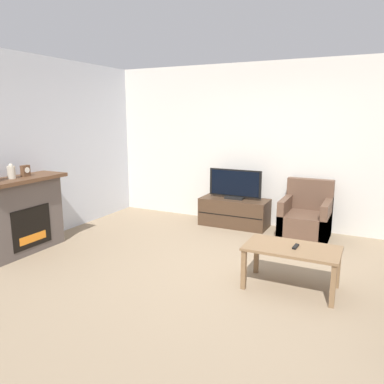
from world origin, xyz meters
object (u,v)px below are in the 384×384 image
armchair (306,220)px  coffee_table (292,253)px  fireplace (21,215)px  mantel_vase_centre_left (11,172)px  tv (235,185)px  tv_stand (234,212)px  remote (296,246)px  mantel_clock (25,171)px

armchair → coffee_table: 1.83m
fireplace → armchair: fireplace is taller
mantel_vase_centre_left → fireplace: bearing=100.1°
fireplace → armchair: (3.38, 2.32, -0.24)m
coffee_table → tv: bearing=124.7°
tv_stand → remote: size_ratio=7.49×
tv_stand → armchair: size_ratio=1.30×
tv → remote: 2.41m
armchair → coffee_table: size_ratio=0.89×
mantel_clock → remote: size_ratio=0.99×
remote → fireplace: bearing=-168.4°
tv_stand → tv: (-0.00, -0.00, 0.46)m
mantel_clock → remote: bearing=6.2°
mantel_vase_centre_left → tv_stand: bearing=49.8°
armchair → remote: (0.19, -1.81, 0.19)m
mantel_vase_centre_left → tv_stand: 3.47m
mantel_vase_centre_left → tv_stand: mantel_vase_centre_left is taller
mantel_clock → armchair: size_ratio=0.17×
mantel_clock → coffee_table: bearing=6.1°
tv_stand → coffee_table: coffee_table is taller
fireplace → remote: (3.57, 0.51, -0.05)m
fireplace → mantel_vase_centre_left: (0.02, -0.09, 0.60)m
mantel_vase_centre_left → coffee_table: 3.64m
mantel_clock → tv: (2.16, 2.34, -0.41)m
tv_stand → armchair: 1.21m
mantel_vase_centre_left → remote: size_ratio=1.31×
mantel_clock → remote: 3.63m
fireplace → mantel_clock: 0.60m
fireplace → coffee_table: bearing=8.1°
armchair → tv_stand: bearing=173.0°
fireplace → coffee_table: 3.57m
tv_stand → mantel_vase_centre_left: bearing=-130.2°
tv → coffee_table: (1.36, -1.96, -0.29)m
tv_stand → remote: 2.41m
remote → coffee_table: bearing=-165.1°
fireplace → mantel_vase_centre_left: size_ratio=6.24×
tv_stand → coffee_table: 2.39m
mantel_vase_centre_left → tv_stand: size_ratio=0.18×
fireplace → mantel_clock: (0.02, 0.12, 0.59)m
tv_stand → mantel_clock: bearing=-132.7°
fireplace → tv_stand: bearing=48.5°
mantel_vase_centre_left → armchair: mantel_vase_centre_left is taller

